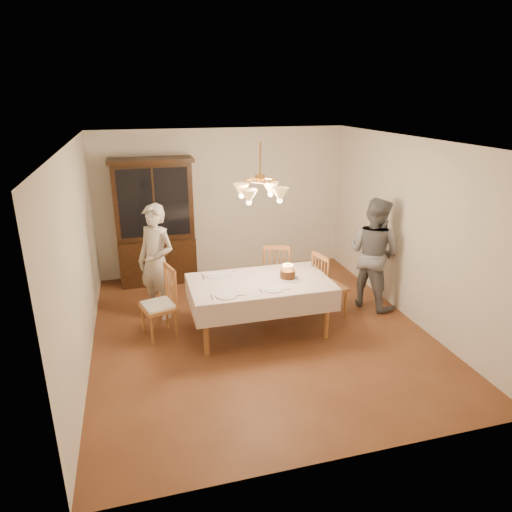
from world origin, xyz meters
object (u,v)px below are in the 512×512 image
object	(u,v)px
elderly_woman	(156,262)
dining_table	(260,286)
china_hutch	(155,224)
chair_far_side	(277,276)
birthday_cake	(288,275)

from	to	relation	value
elderly_woman	dining_table	bearing A→B (deg)	11.91
dining_table	china_hutch	bearing A→B (deg)	118.73
dining_table	china_hutch	world-z (taller)	china_hutch
china_hutch	elderly_woman	size ratio (longest dim) A/B	1.26
chair_far_side	china_hutch	bearing A→B (deg)	141.64
chair_far_side	birthday_cake	xyz separation A→B (m)	(-0.14, -0.88, 0.37)
elderly_woman	chair_far_side	bearing A→B (deg)	45.12
china_hutch	chair_far_side	size ratio (longest dim) A/B	2.16
china_hutch	elderly_woman	bearing A→B (deg)	-93.26
chair_far_side	elderly_woman	xyz separation A→B (m)	(-1.84, -0.02, 0.41)
dining_table	elderly_woman	size ratio (longest dim) A/B	1.11
dining_table	chair_far_side	size ratio (longest dim) A/B	1.90
china_hutch	elderly_woman	world-z (taller)	china_hutch
chair_far_side	elderly_woman	world-z (taller)	elderly_woman
dining_table	chair_far_side	bearing A→B (deg)	58.66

